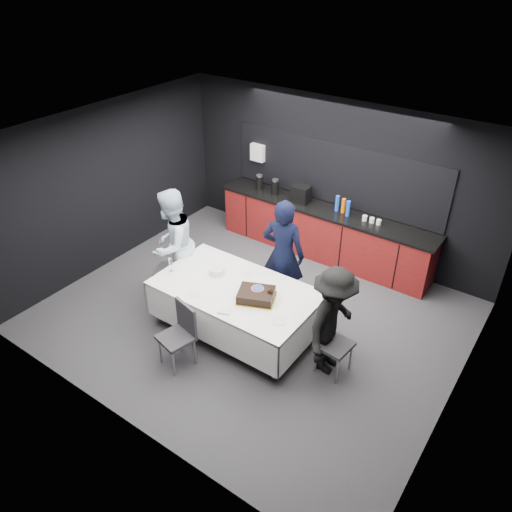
{
  "coord_description": "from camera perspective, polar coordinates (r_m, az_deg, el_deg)",
  "views": [
    {
      "loc": [
        3.52,
        -4.88,
        4.95
      ],
      "look_at": [
        0.0,
        0.1,
        1.05
      ],
      "focal_mm": 35.0,
      "sensor_mm": 36.0,
      "label": 1
    }
  ],
  "objects": [
    {
      "name": "loose_plate_far",
      "position": [
        7.3,
        -1.15,
        -2.17
      ],
      "size": [
        0.18,
        0.18,
        0.01
      ],
      "primitive_type": "cylinder",
      "color": "white",
      "rests_on": "party_table"
    },
    {
      "name": "kitchenette",
      "position": [
        9.07,
        7.66,
        3.21
      ],
      "size": [
        4.1,
        0.64,
        2.05
      ],
      "color": "maroon",
      "rests_on": "ground"
    },
    {
      "name": "loose_plate_right_a",
      "position": [
        6.79,
        2.23,
        -5.27
      ],
      "size": [
        0.18,
        0.18,
        0.01
      ],
      "primitive_type": "cylinder",
      "color": "white",
      "rests_on": "party_table"
    },
    {
      "name": "loose_plate_right_b",
      "position": [
        6.48,
        2.61,
        -7.44
      ],
      "size": [
        0.19,
        0.19,
        0.01
      ],
      "primitive_type": "cylinder",
      "color": "white",
      "rests_on": "party_table"
    },
    {
      "name": "room_shell",
      "position": [
        6.76,
        -0.49,
        5.41
      ],
      "size": [
        6.04,
        5.04,
        2.82
      ],
      "color": "white",
      "rests_on": "ground"
    },
    {
      "name": "person_center",
      "position": [
        7.53,
        3.13,
        0.15
      ],
      "size": [
        0.74,
        0.57,
        1.82
      ],
      "primitive_type": "imported",
      "rotation": [
        0.0,
        0.0,
        3.35
      ],
      "color": "black",
      "rests_on": "ground"
    },
    {
      "name": "fork_pile",
      "position": [
        6.62,
        -3.64,
        -6.36
      ],
      "size": [
        0.19,
        0.16,
        0.03
      ],
      "primitive_type": "cube",
      "rotation": [
        0.0,
        0.0,
        0.38
      ],
      "color": "white",
      "rests_on": "party_table"
    },
    {
      "name": "chair_near",
      "position": [
        6.79,
        -8.64,
        -8.42
      ],
      "size": [
        0.51,
        0.51,
        0.92
      ],
      "color": "#303035",
      "rests_on": "ground"
    },
    {
      "name": "champagne_flute",
      "position": [
        7.41,
        -9.74,
        -0.68
      ],
      "size": [
        0.06,
        0.06,
        0.22
      ],
      "color": "white",
      "rests_on": "party_table"
    },
    {
      "name": "party_table",
      "position": [
        7.14,
        -2.32,
        -4.54
      ],
      "size": [
        2.32,
        1.32,
        0.78
      ],
      "color": "#99999E",
      "rests_on": "ground"
    },
    {
      "name": "cake_assembly",
      "position": [
        6.81,
        0.03,
        -4.46
      ],
      "size": [
        0.64,
        0.59,
        0.16
      ],
      "color": "gold",
      "rests_on": "party_table"
    },
    {
      "name": "person_left",
      "position": [
        7.88,
        -9.55,
        1.3
      ],
      "size": [
        0.83,
        0.99,
        1.82
      ],
      "primitive_type": "imported",
      "rotation": [
        0.0,
        0.0,
        -1.4
      ],
      "color": "silver",
      "rests_on": "ground"
    },
    {
      "name": "person_right",
      "position": [
        6.53,
        8.77,
        -7.41
      ],
      "size": [
        0.63,
        1.05,
        1.58
      ],
      "primitive_type": "imported",
      "rotation": [
        0.0,
        0.0,
        1.61
      ],
      "color": "black",
      "rests_on": "ground"
    },
    {
      "name": "chair_right",
      "position": [
        6.68,
        8.44,
        -9.16
      ],
      "size": [
        0.46,
        0.46,
        0.92
      ],
      "color": "#303035",
      "rests_on": "ground"
    },
    {
      "name": "loose_plate_near",
      "position": [
        6.99,
        -7.13,
        -4.25
      ],
      "size": [
        0.2,
        0.2,
        0.01
      ],
      "primitive_type": "cylinder",
      "color": "white",
      "rests_on": "party_table"
    },
    {
      "name": "plate_stack",
      "position": [
        7.33,
        -4.49,
        -1.69
      ],
      "size": [
        0.24,
        0.24,
        0.1
      ],
      "primitive_type": "cylinder",
      "color": "white",
      "rests_on": "party_table"
    },
    {
      "name": "chair_left",
      "position": [
        8.04,
        -9.44,
        -1.18
      ],
      "size": [
        0.56,
        0.56,
        0.92
      ],
      "color": "#303035",
      "rests_on": "ground"
    },
    {
      "name": "ground",
      "position": [
        7.79,
        -0.43,
        -6.85
      ],
      "size": [
        6.0,
        6.0,
        0.0
      ],
      "primitive_type": "plane",
      "color": "#3E3D42",
      "rests_on": "ground"
    }
  ]
}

